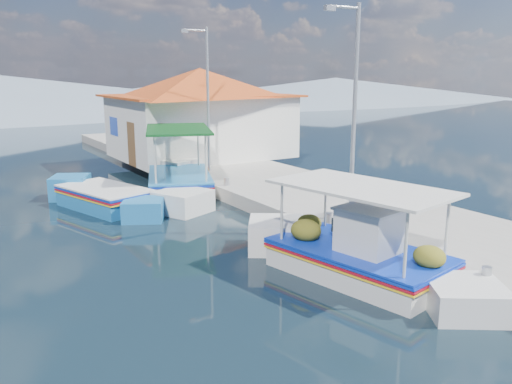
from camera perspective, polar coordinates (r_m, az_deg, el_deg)
ground at (r=11.60m, az=-0.42°, el=-10.90°), size 160.00×160.00×0.00m
quay at (r=19.42m, az=5.10°, el=-0.36°), size 5.00×44.00×0.50m
bollards at (r=17.55m, az=1.13°, el=-0.39°), size 0.20×17.20×0.30m
main_caique at (r=12.57m, az=10.87°, el=-6.93°), size 3.00×7.20×2.41m
caique_green_canopy at (r=20.76m, az=-8.50°, el=0.93°), size 4.10×7.19×2.89m
caique_blue_hull at (r=19.25m, az=-16.12°, el=-0.77°), size 3.04×6.03×1.12m
harbor_building at (r=26.83m, az=-6.07°, el=8.73°), size 10.49×10.49×4.40m
lamp_post_near at (r=14.97m, az=10.43°, el=9.51°), size 1.21×0.14×6.00m
lamp_post_far at (r=22.44m, az=-5.49°, el=10.70°), size 1.21×0.14×6.00m
mountain_ridge at (r=66.20m, az=-21.86°, el=9.67°), size 171.40×96.00×5.50m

